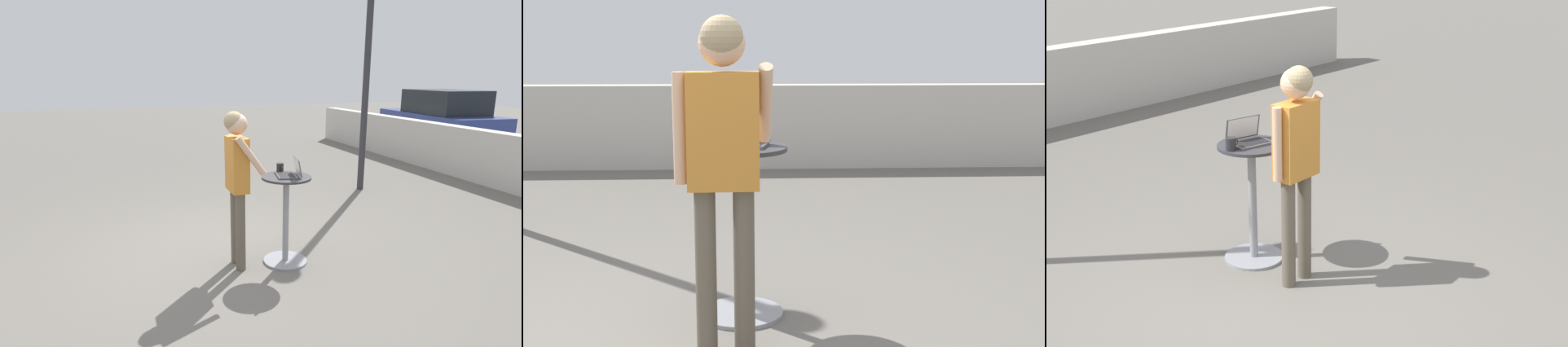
{
  "view_description": "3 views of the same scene",
  "coord_description": "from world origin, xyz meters",
  "views": [
    {
      "loc": [
        4.59,
        -0.97,
        2.12
      ],
      "look_at": [
        0.36,
        0.46,
        1.05
      ],
      "focal_mm": 28.0,
      "sensor_mm": 36.0,
      "label": 1
    },
    {
      "loc": [
        0.57,
        -3.47,
        1.65
      ],
      "look_at": [
        0.75,
        0.48,
        0.92
      ],
      "focal_mm": 50.0,
      "sensor_mm": 36.0,
      "label": 2
    },
    {
      "loc": [
        -3.55,
        -3.28,
        2.79
      ],
      "look_at": [
        0.62,
        0.21,
        0.86
      ],
      "focal_mm": 50.0,
      "sensor_mm": 36.0,
      "label": 3
    }
  ],
  "objects": [
    {
      "name": "standing_person",
      "position": [
        0.43,
        0.16,
        1.13
      ],
      "size": [
        0.5,
        0.39,
        1.77
      ],
      "color": "brown",
      "rests_on": "ground_plane"
    },
    {
      "name": "coffee_mug",
      "position": [
        0.29,
        0.72,
        1.09
      ],
      "size": [
        0.12,
        0.08,
        0.11
      ],
      "color": "#232328",
      "rests_on": "cafe_table"
    },
    {
      "name": "cafe_table",
      "position": [
        0.5,
        0.71,
        0.55
      ],
      "size": [
        0.56,
        0.56,
        1.03
      ],
      "color": "gray",
      "rests_on": "ground_plane"
    },
    {
      "name": "ground_plane",
      "position": [
        0.0,
        0.0,
        0.0
      ],
      "size": [
        50.0,
        50.0,
        0.0
      ],
      "primitive_type": "plane",
      "color": "slate"
    },
    {
      "name": "laptop",
      "position": [
        0.51,
        0.75,
        1.08
      ],
      "size": [
        0.37,
        0.32,
        0.21
      ],
      "color": "#515156",
      "rests_on": "cafe_table"
    }
  ]
}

